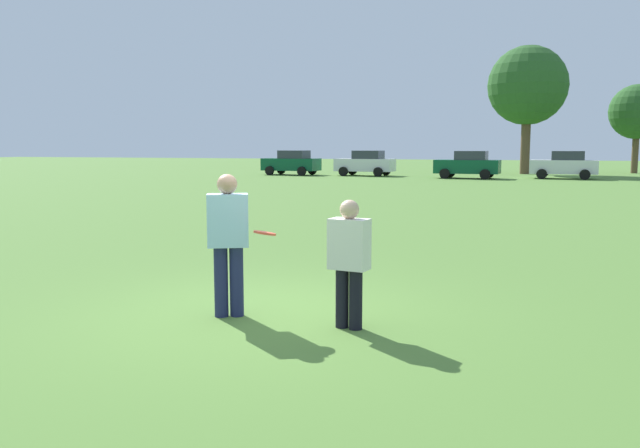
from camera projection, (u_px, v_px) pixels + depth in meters
ground_plane at (257, 313)px, 8.16m from camera, size 193.66×193.66×0.00m
player_thrower at (228, 237)px, 7.88m from camera, size 0.58×0.48×1.78m
player_defender at (349, 257)px, 7.37m from camera, size 0.48×0.32×1.51m
frisbee at (265, 233)px, 7.54m from camera, size 0.28×0.27×0.09m
traffic_cone at (237, 212)px, 18.38m from camera, size 0.32×0.32×0.48m
parked_car_near_left at (292, 162)px, 47.53m from camera, size 4.30×2.40×1.82m
parked_car_mid_left at (366, 163)px, 46.16m from camera, size 4.30×2.40×1.82m
parked_car_center at (468, 164)px, 42.31m from camera, size 4.30×2.40×1.82m
parked_car_mid_right at (565, 165)px, 41.82m from camera, size 4.30×2.40×1.82m
tree_west_oak at (528, 86)px, 48.49m from camera, size 5.99×5.99×9.74m
tree_west_maple at (638, 112)px, 50.02m from camera, size 4.29×4.29×6.98m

